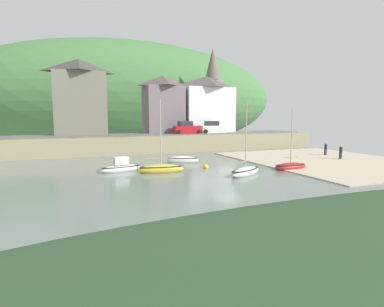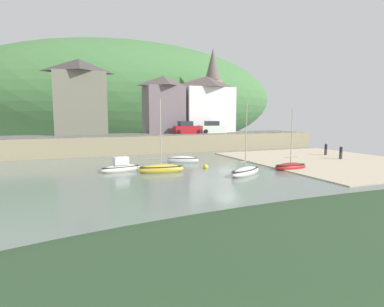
{
  "view_description": "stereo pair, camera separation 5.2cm",
  "coord_description": "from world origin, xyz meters",
  "px_view_note": "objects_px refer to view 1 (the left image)",
  "views": [
    {
      "loc": [
        -13.72,
        -24.98,
        5.07
      ],
      "look_at": [
        -2.04,
        3.89,
        1.35
      ],
      "focal_mm": 29.0,
      "sensor_mm": 36.0,
      "label": 1
    },
    {
      "loc": [
        -13.67,
        -25.0,
        5.07
      ],
      "look_at": [
        -2.04,
        3.89,
        1.35
      ],
      "focal_mm": 29.0,
      "sensor_mm": 36.0,
      "label": 2
    }
  ],
  "objects_px": {
    "waterfront_building_right": "(206,104)",
    "sailboat_blue_trim": "(161,169)",
    "person_near_water": "(341,151)",
    "waterfront_building_left": "(80,96)",
    "rowboat_small_beached": "(290,166)",
    "parked_car_near_slipway": "(186,128)",
    "dinghy_open_wooden": "(121,167)",
    "church_with_spire": "(213,88)",
    "person_on_slipway": "(326,148)",
    "sailboat_tall_mast": "(183,160)",
    "mooring_buoy": "(206,167)",
    "motorboat_with_cabin": "(245,171)",
    "waterfront_building_centre": "(163,104)",
    "parked_car_by_wall": "(213,128)"
  },
  "relations": [
    {
      "from": "sailboat_blue_trim",
      "to": "person_on_slipway",
      "type": "relative_size",
      "value": 4.21
    },
    {
      "from": "motorboat_with_cabin",
      "to": "church_with_spire",
      "type": "bearing_deg",
      "value": 39.94
    },
    {
      "from": "motorboat_with_cabin",
      "to": "mooring_buoy",
      "type": "xyz_separation_m",
      "value": [
        -1.85,
        4.35,
        -0.14
      ]
    },
    {
      "from": "dinghy_open_wooden",
      "to": "parked_car_near_slipway",
      "type": "height_order",
      "value": "parked_car_near_slipway"
    },
    {
      "from": "waterfront_building_left",
      "to": "person_near_water",
      "type": "distance_m",
      "value": 36.87
    },
    {
      "from": "waterfront_building_centre",
      "to": "church_with_spire",
      "type": "relative_size",
      "value": 0.61
    },
    {
      "from": "waterfront_building_left",
      "to": "sailboat_blue_trim",
      "type": "height_order",
      "value": "waterfront_building_left"
    },
    {
      "from": "waterfront_building_centre",
      "to": "person_near_water",
      "type": "bearing_deg",
      "value": -57.78
    },
    {
      "from": "dinghy_open_wooden",
      "to": "person_on_slipway",
      "type": "relative_size",
      "value": 2.45
    },
    {
      "from": "waterfront_building_left",
      "to": "dinghy_open_wooden",
      "type": "distance_m",
      "value": 22.91
    },
    {
      "from": "motorboat_with_cabin",
      "to": "person_near_water",
      "type": "height_order",
      "value": "motorboat_with_cabin"
    },
    {
      "from": "rowboat_small_beached",
      "to": "parked_car_near_slipway",
      "type": "distance_m",
      "value": 22.22
    },
    {
      "from": "waterfront_building_centre",
      "to": "rowboat_small_beached",
      "type": "bearing_deg",
      "value": -79.87
    },
    {
      "from": "waterfront_building_left",
      "to": "parked_car_near_slipway",
      "type": "height_order",
      "value": "waterfront_building_left"
    },
    {
      "from": "waterfront_building_centre",
      "to": "person_on_slipway",
      "type": "height_order",
      "value": "waterfront_building_centre"
    },
    {
      "from": "waterfront_building_right",
      "to": "sailboat_blue_trim",
      "type": "bearing_deg",
      "value": -123.08
    },
    {
      "from": "sailboat_blue_trim",
      "to": "mooring_buoy",
      "type": "bearing_deg",
      "value": 13.23
    },
    {
      "from": "parked_car_by_wall",
      "to": "waterfront_building_centre",
      "type": "bearing_deg",
      "value": 152.63
    },
    {
      "from": "sailboat_blue_trim",
      "to": "person_near_water",
      "type": "xyz_separation_m",
      "value": [
        21.94,
        0.02,
        0.66
      ]
    },
    {
      "from": "motorboat_with_cabin",
      "to": "sailboat_tall_mast",
      "type": "bearing_deg",
      "value": 77.02
    },
    {
      "from": "church_with_spire",
      "to": "rowboat_small_beached",
      "type": "bearing_deg",
      "value": -101.68
    },
    {
      "from": "parked_car_by_wall",
      "to": "mooring_buoy",
      "type": "bearing_deg",
      "value": -112.18
    },
    {
      "from": "waterfront_building_left",
      "to": "parked_car_near_slipway",
      "type": "distance_m",
      "value": 16.85
    },
    {
      "from": "mooring_buoy",
      "to": "parked_car_by_wall",
      "type": "bearing_deg",
      "value": 62.33
    },
    {
      "from": "waterfront_building_left",
      "to": "sailboat_tall_mast",
      "type": "height_order",
      "value": "waterfront_building_left"
    },
    {
      "from": "parked_car_near_slipway",
      "to": "mooring_buoy",
      "type": "height_order",
      "value": "parked_car_near_slipway"
    },
    {
      "from": "waterfront_building_left",
      "to": "rowboat_small_beached",
      "type": "bearing_deg",
      "value": -55.97
    },
    {
      "from": "waterfront_building_right",
      "to": "sailboat_blue_trim",
      "type": "xyz_separation_m",
      "value": [
        -15.14,
        -23.25,
        -6.96
      ]
    },
    {
      "from": "waterfront_building_left",
      "to": "waterfront_building_right",
      "type": "height_order",
      "value": "waterfront_building_left"
    },
    {
      "from": "parked_car_near_slipway",
      "to": "waterfront_building_centre",
      "type": "bearing_deg",
      "value": 118.73
    },
    {
      "from": "waterfront_building_right",
      "to": "person_on_slipway",
      "type": "relative_size",
      "value": 5.95
    },
    {
      "from": "sailboat_tall_mast",
      "to": "sailboat_blue_trim",
      "type": "bearing_deg",
      "value": -103.77
    },
    {
      "from": "rowboat_small_beached",
      "to": "parked_car_near_slipway",
      "type": "xyz_separation_m",
      "value": [
        -2.34,
        21.91,
        2.91
      ]
    },
    {
      "from": "person_near_water",
      "to": "mooring_buoy",
      "type": "xyz_separation_m",
      "value": [
        -17.26,
        0.42,
        -0.83
      ]
    },
    {
      "from": "person_near_water",
      "to": "waterfront_building_left",
      "type": "bearing_deg",
      "value": 140.07
    },
    {
      "from": "church_with_spire",
      "to": "person_on_slipway",
      "type": "relative_size",
      "value": 9.54
    },
    {
      "from": "waterfront_building_left",
      "to": "parked_car_by_wall",
      "type": "xyz_separation_m",
      "value": [
        20.08,
        -4.5,
        -4.87
      ]
    },
    {
      "from": "waterfront_building_centre",
      "to": "dinghy_open_wooden",
      "type": "bearing_deg",
      "value": -116.34
    },
    {
      "from": "waterfront_building_right",
      "to": "parked_car_near_slipway",
      "type": "relative_size",
      "value": 2.34
    },
    {
      "from": "rowboat_small_beached",
      "to": "parked_car_by_wall",
      "type": "relative_size",
      "value": 1.41
    },
    {
      "from": "person_near_water",
      "to": "mooring_buoy",
      "type": "relative_size",
      "value": 3.11
    },
    {
      "from": "dinghy_open_wooden",
      "to": "parked_car_near_slipway",
      "type": "relative_size",
      "value": 0.96
    },
    {
      "from": "person_on_slipway",
      "to": "waterfront_building_left",
      "type": "bearing_deg",
      "value": 146.04
    },
    {
      "from": "motorboat_with_cabin",
      "to": "sailboat_blue_trim",
      "type": "relative_size",
      "value": 0.94
    },
    {
      "from": "motorboat_with_cabin",
      "to": "mooring_buoy",
      "type": "bearing_deg",
      "value": 83.75
    },
    {
      "from": "church_with_spire",
      "to": "parked_car_by_wall",
      "type": "bearing_deg",
      "value": -115.4
    },
    {
      "from": "waterfront_building_right",
      "to": "waterfront_building_centre",
      "type": "bearing_deg",
      "value": 180.0
    },
    {
      "from": "waterfront_building_right",
      "to": "dinghy_open_wooden",
      "type": "relative_size",
      "value": 2.43
    },
    {
      "from": "dinghy_open_wooden",
      "to": "sailboat_blue_trim",
      "type": "distance_m",
      "value": 3.77
    },
    {
      "from": "parked_car_near_slipway",
      "to": "mooring_buoy",
      "type": "xyz_separation_m",
      "value": [
        -5.0,
        -18.3,
        -3.05
      ]
    }
  ]
}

